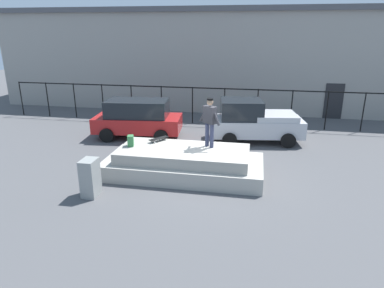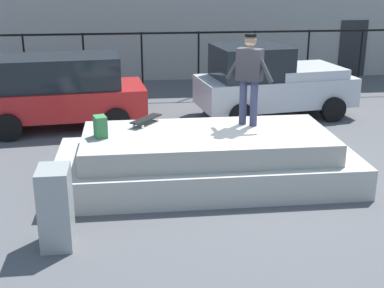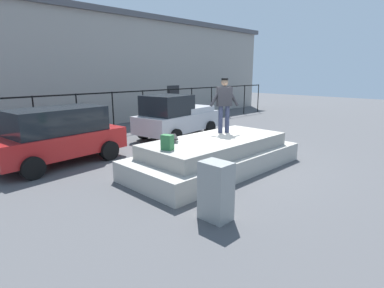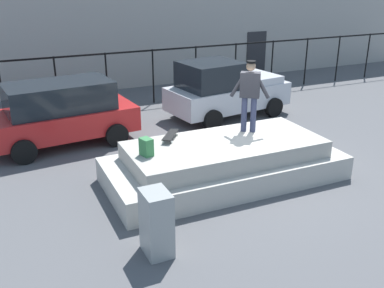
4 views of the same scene
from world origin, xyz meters
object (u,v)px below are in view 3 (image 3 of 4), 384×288
car_silver_pickup_mid (176,116)px  utility_box (216,191)px  skateboarder (224,101)px  backpack (167,142)px  skateboard (173,137)px  car_red_hatchback_near (57,135)px

car_silver_pickup_mid → utility_box: (-4.77, -6.42, -0.35)m
skateboarder → backpack: size_ratio=4.49×
skateboarder → skateboard: size_ratio=2.28×
skateboard → car_red_hatchback_near: size_ratio=0.18×
skateboarder → car_red_hatchback_near: (-3.88, 3.54, -1.01)m
car_red_hatchback_near → utility_box: bearing=-84.5°
skateboarder → car_red_hatchback_near: 5.34m
backpack → skateboard: bearing=115.4°
backpack → utility_box: (-0.55, -2.08, -0.55)m
car_red_hatchback_near → car_silver_pickup_mid: car_silver_pickup_mid is taller
utility_box → skateboarder: bearing=36.8°
skateboard → car_silver_pickup_mid: size_ratio=0.18×
skateboard → car_silver_pickup_mid: bearing=47.0°
skateboarder → backpack: bearing=-171.0°
skateboarder → car_silver_pickup_mid: (1.47, 3.91, -1.01)m
skateboarder → utility_box: size_ratio=1.46×
utility_box → car_silver_pickup_mid: bearing=52.8°
skateboard → car_silver_pickup_mid: car_silver_pickup_mid is taller
car_red_hatchback_near → skateboarder: bearing=-42.4°
skateboard → backpack: size_ratio=1.97×
skateboarder → skateboard: bearing=171.9°
skateboard → utility_box: size_ratio=0.64×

